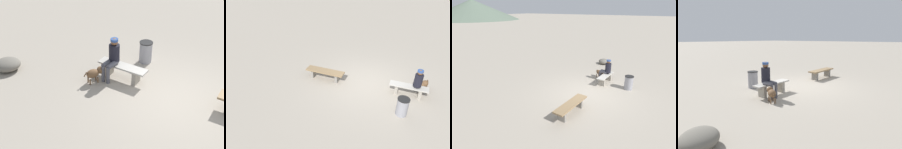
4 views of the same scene
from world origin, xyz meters
TOP-DOWN VIEW (x-y plane):
  - ground at (0.00, 0.00)m, footprint 210.00×210.00m
  - bench_left at (-2.04, -0.21)m, footprint 1.86×0.51m
  - bench_right at (1.78, -0.17)m, footprint 1.59×0.44m
  - seated_person at (2.08, -0.08)m, footprint 0.37×0.68m
  - dog at (2.40, 0.43)m, footprint 0.47×0.61m
  - trash_bin at (1.62, -1.50)m, footprint 0.45×0.45m
  - boulder at (5.23, 1.29)m, footprint 1.13×1.13m

SIDE VIEW (x-z plane):
  - ground at x=0.00m, z-range -0.06..0.00m
  - boulder at x=5.23m, z-range 0.00..0.40m
  - bench_right at x=1.78m, z-range 0.08..0.55m
  - dog at x=2.40m, z-range 0.08..0.57m
  - bench_left at x=-2.04m, z-range 0.11..0.58m
  - trash_bin at x=1.62m, z-range 0.00..0.73m
  - seated_person at x=2.08m, z-range 0.10..1.40m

